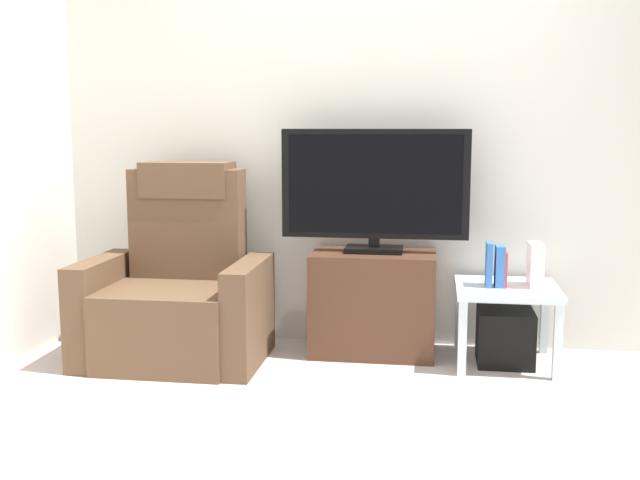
% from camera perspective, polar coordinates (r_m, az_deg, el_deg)
% --- Properties ---
extents(ground_plane, '(6.40, 6.40, 0.00)m').
position_cam_1_polar(ground_plane, '(3.55, 2.24, -12.54)').
color(ground_plane, '#BCB2AD').
extents(wall_back, '(6.40, 0.06, 2.60)m').
position_cam_1_polar(wall_back, '(4.43, 3.96, 8.83)').
color(wall_back, silver).
rests_on(wall_back, ground).
extents(tv_stand, '(0.69, 0.41, 0.58)m').
position_cam_1_polar(tv_stand, '(4.28, 4.05, -4.77)').
color(tv_stand, '#4C2D1E').
rests_on(tv_stand, ground).
extents(television, '(1.04, 0.20, 0.69)m').
position_cam_1_polar(television, '(4.20, 4.16, 3.98)').
color(television, black).
rests_on(television, tv_stand).
extents(recliner_armchair, '(0.98, 0.78, 1.08)m').
position_cam_1_polar(recliner_armchair, '(4.26, -10.70, -3.85)').
color(recliner_armchair, brown).
rests_on(recliner_armchair, ground).
extents(side_table, '(0.54, 0.54, 0.43)m').
position_cam_1_polar(side_table, '(4.18, 13.93, -4.28)').
color(side_table, silver).
rests_on(side_table, ground).
extents(subwoofer_box, '(0.30, 0.30, 0.30)m').
position_cam_1_polar(subwoofer_box, '(4.24, 13.83, -7.14)').
color(subwoofer_box, black).
rests_on(subwoofer_box, ground).
extents(book_leftmost, '(0.03, 0.13, 0.24)m').
position_cam_1_polar(book_leftmost, '(4.12, 12.67, -1.80)').
color(book_leftmost, '#3366B2').
rests_on(book_leftmost, side_table).
extents(book_middle, '(0.05, 0.12, 0.22)m').
position_cam_1_polar(book_middle, '(4.13, 13.44, -1.93)').
color(book_middle, '#3366B2').
rests_on(book_middle, side_table).
extents(book_rightmost, '(0.03, 0.12, 0.19)m').
position_cam_1_polar(book_rightmost, '(4.13, 13.72, -2.16)').
color(book_rightmost, red).
rests_on(book_rightmost, side_table).
extents(game_console, '(0.07, 0.20, 0.23)m').
position_cam_1_polar(game_console, '(4.18, 15.99, -1.83)').
color(game_console, white).
rests_on(game_console, side_table).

